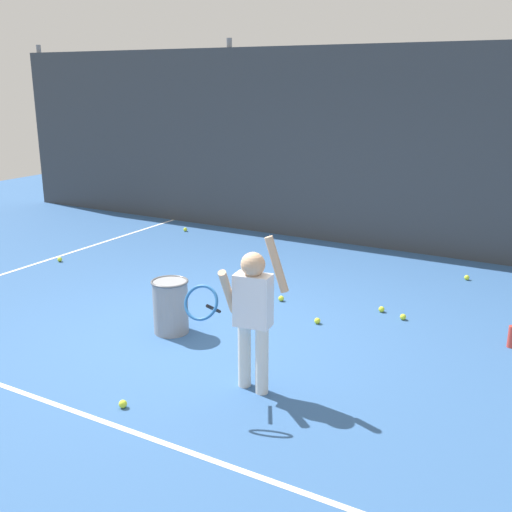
{
  "coord_description": "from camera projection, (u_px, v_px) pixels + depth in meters",
  "views": [
    {
      "loc": [
        3.41,
        -4.82,
        2.54
      ],
      "look_at": [
        0.53,
        0.22,
        0.85
      ],
      "focal_mm": 43.06,
      "sensor_mm": 36.0,
      "label": 1
    }
  ],
  "objects": [
    {
      "name": "court_line_sideline",
      "position": [
        44.0,
        261.0,
        8.82
      ],
      "size": [
        0.05,
        9.0,
        0.0
      ],
      "primitive_type": "cube",
      "color": "white",
      "rests_on": "ground"
    },
    {
      "name": "tennis_ball_5",
      "position": [
        382.0,
        309.0,
        6.9
      ],
      "size": [
        0.07,
        0.07,
        0.07
      ],
      "primitive_type": "sphere",
      "color": "#CCE033",
      "rests_on": "ground"
    },
    {
      "name": "ground_plane",
      "position": [
        201.0,
        333.0,
        6.35
      ],
      "size": [
        20.0,
        20.0,
        0.0
      ],
      "primitive_type": "plane",
      "color": "#335B93"
    },
    {
      "name": "tennis_ball_0",
      "position": [
        185.0,
        229.0,
        10.53
      ],
      "size": [
        0.07,
        0.07,
        0.07
      ],
      "primitive_type": "sphere",
      "color": "#CCE033",
      "rests_on": "ground"
    },
    {
      "name": "water_bottle",
      "position": [
        511.0,
        337.0,
        5.98
      ],
      "size": [
        0.07,
        0.07,
        0.22
      ],
      "primitive_type": "cylinder",
      "color": "#D83F33",
      "rests_on": "ground"
    },
    {
      "name": "fence_post_2",
      "position": [
        509.0,
        151.0,
        8.33
      ],
      "size": [
        0.09,
        0.09,
        3.16
      ],
      "primitive_type": "cylinder",
      "color": "slate",
      "rests_on": "ground"
    },
    {
      "name": "ball_hopper",
      "position": [
        171.0,
        306.0,
        6.29
      ],
      "size": [
        0.38,
        0.38,
        0.56
      ],
      "color": "gray",
      "rests_on": "ground"
    },
    {
      "name": "court_line_baseline",
      "position": [
        73.0,
        411.0,
        4.86
      ],
      "size": [
        9.0,
        0.05,
        0.0
      ],
      "primitive_type": "cube",
      "color": "white",
      "rests_on": "ground"
    },
    {
      "name": "tennis_ball_2",
      "position": [
        317.0,
        321.0,
        6.57
      ],
      "size": [
        0.07,
        0.07,
        0.07
      ],
      "primitive_type": "sphere",
      "color": "#CCE033",
      "rests_on": "ground"
    },
    {
      "name": "tennis_ball_3",
      "position": [
        467.0,
        278.0,
        8.0
      ],
      "size": [
        0.07,
        0.07,
        0.07
      ],
      "primitive_type": "sphere",
      "color": "#CCE033",
      "rests_on": "ground"
    },
    {
      "name": "tennis_ball_6",
      "position": [
        403.0,
        317.0,
        6.68
      ],
      "size": [
        0.07,
        0.07,
        0.07
      ],
      "primitive_type": "sphere",
      "color": "#CCE033",
      "rests_on": "ground"
    },
    {
      "name": "back_fence_windscreen",
      "position": [
        352.0,
        148.0,
        9.36
      ],
      "size": [
        13.69,
        0.08,
        3.01
      ],
      "primitive_type": "cube",
      "color": "#383D42",
      "rests_on": "ground"
    },
    {
      "name": "fence_post_0",
      "position": [
        46.0,
        126.0,
        12.57
      ],
      "size": [
        0.09,
        0.09,
        3.16
      ],
      "primitive_type": "cylinder",
      "color": "slate",
      "rests_on": "ground"
    },
    {
      "name": "tennis_player",
      "position": [
        251.0,
        309.0,
        4.99
      ],
      "size": [
        0.66,
        0.64,
        1.35
      ],
      "rotation": [
        0.0,
        0.0,
        0.15
      ],
      "color": "silver",
      "rests_on": "ground"
    },
    {
      "name": "tennis_ball_1",
      "position": [
        281.0,
        298.0,
        7.24
      ],
      "size": [
        0.07,
        0.07,
        0.07
      ],
      "primitive_type": "sphere",
      "color": "#CCE033",
      "rests_on": "ground"
    },
    {
      "name": "tennis_ball_7",
      "position": [
        60.0,
        259.0,
        8.79
      ],
      "size": [
        0.07,
        0.07,
        0.07
      ],
      "primitive_type": "sphere",
      "color": "#CCE033",
      "rests_on": "ground"
    },
    {
      "name": "tennis_ball_8",
      "position": [
        123.0,
        404.0,
        4.9
      ],
      "size": [
        0.07,
        0.07,
        0.07
      ],
      "primitive_type": "sphere",
      "color": "#CCE033",
      "rests_on": "ground"
    },
    {
      "name": "fence_post_1",
      "position": [
        230.0,
        136.0,
        10.45
      ],
      "size": [
        0.09,
        0.09,
        3.16
      ],
      "primitive_type": "cylinder",
      "color": "slate",
      "rests_on": "ground"
    }
  ]
}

